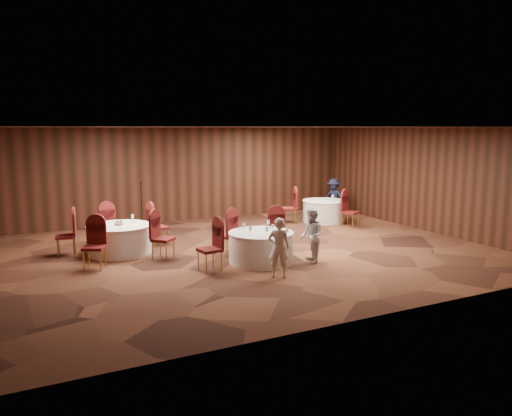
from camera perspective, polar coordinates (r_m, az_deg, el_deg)
name	(u,v)px	position (r m, az deg, el deg)	size (l,w,h in m)	color
ground	(253,251)	(13.03, -0.40, -4.97)	(12.00, 12.00, 0.00)	black
room_shell	(252,176)	(12.69, -0.41, 3.66)	(12.00, 12.00, 12.00)	silver
table_main	(261,247)	(11.89, 0.58, -4.49)	(1.55, 1.55, 0.74)	silver
table_left	(120,239)	(13.18, -15.31, -3.46)	(1.62, 1.62, 0.74)	silver
table_right	(324,211)	(17.15, 7.79, -0.33)	(1.47, 1.47, 0.74)	silver
chairs_main	(238,238)	(12.28, -2.04, -3.46)	(2.88, 1.85, 1.00)	#450D11
chairs_left	(118,235)	(13.15, -15.50, -2.94)	(2.98, 2.97, 1.00)	#450D11
chairs_right	(319,210)	(16.56, 7.19, -0.22)	(2.08, 2.20, 1.00)	#450D11
tabletop_main	(269,228)	(11.76, 1.48, -2.31)	(1.06, 1.04, 0.22)	silver
tabletop_left	(119,222)	(13.10, -15.40, -1.55)	(0.82, 0.78, 0.22)	silver
tabletop_right	(333,196)	(16.93, 8.79, 1.32)	(0.08, 0.08, 0.22)	silver
mic_stand	(142,218)	(15.64, -12.89, -1.11)	(0.24, 0.24, 1.57)	black
woman_a	(279,248)	(10.69, 2.64, -4.54)	(0.48, 0.31, 1.31)	silver
woman_b	(311,236)	(11.89, 6.34, -3.17)	(0.64, 0.50, 1.31)	#B8B7BC
man_c	(334,197)	(18.26, 8.86, 1.20)	(0.88, 0.51, 1.37)	black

